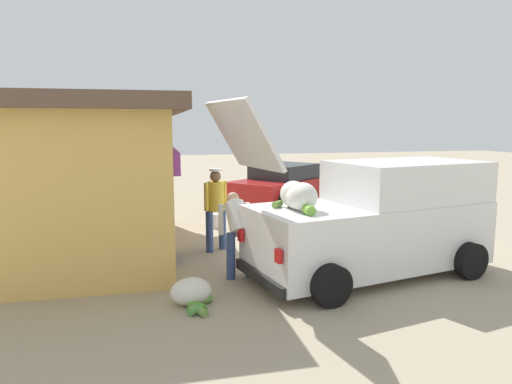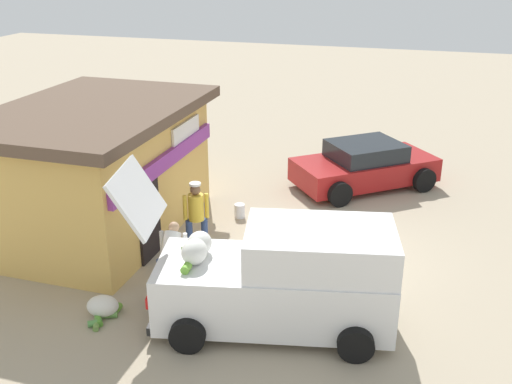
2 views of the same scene
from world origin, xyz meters
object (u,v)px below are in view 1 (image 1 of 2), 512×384
delivery_van (377,219)px  paint_bucket (215,221)px  storefront_bar (78,176)px  parked_sedan (284,185)px  vendor_standing (216,204)px  unloaded_banana_pile (192,293)px  customer_bending (238,227)px

delivery_van → paint_bucket: 4.81m
storefront_bar → parked_sedan: bearing=-51.3°
parked_sedan → vendor_standing: (-5.15, 3.08, 0.35)m
parked_sedan → delivery_van: bearing=175.3°
parked_sedan → paint_bucket: bearing=137.6°
storefront_bar → unloaded_banana_pile: bearing=-150.3°
delivery_van → customer_bending: bearing=79.1°
parked_sedan → vendor_standing: bearing=149.1°
parked_sedan → unloaded_banana_pile: parked_sedan is taller
parked_sedan → customer_bending: customer_bending is taller
storefront_bar → unloaded_banana_pile: size_ratio=6.98×
customer_bending → vendor_standing: bearing=4.1°
customer_bending → paint_bucket: (3.76, -0.19, -0.67)m
storefront_bar → paint_bucket: (1.58, -2.99, -1.39)m
delivery_van → vendor_standing: bearing=49.7°
unloaded_banana_pile → storefront_bar: bearing=29.7°
vendor_standing → parked_sedan: bearing=-30.9°
parked_sedan → vendor_standing: vendor_standing is taller
parked_sedan → vendor_standing: size_ratio=2.49×
storefront_bar → delivery_van: 5.82m
delivery_van → customer_bending: 2.41m
storefront_bar → vendor_standing: size_ratio=3.44×
storefront_bar → customer_bending: bearing=-127.9°
delivery_van → unloaded_banana_pile: bearing=101.9°
delivery_van → paint_bucket: bearing=27.2°
customer_bending → parked_sedan: bearing=-23.5°
delivery_van → paint_bucket: delivery_van is taller
vendor_standing → unloaded_banana_pile: (-2.79, 0.79, -0.81)m
storefront_bar → customer_bending: (-2.18, -2.80, -0.72)m
delivery_van → paint_bucket: size_ratio=13.94×
storefront_bar → vendor_standing: storefront_bar is taller
customer_bending → unloaded_banana_pile: bearing=141.7°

